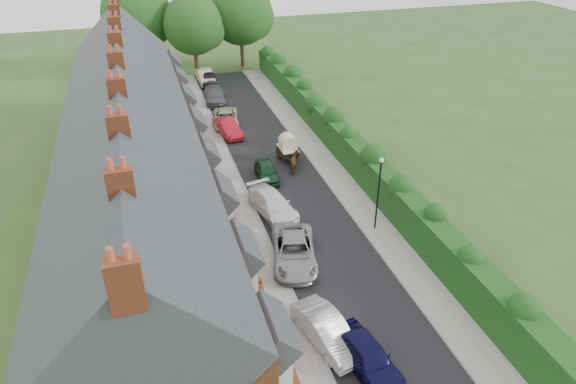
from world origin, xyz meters
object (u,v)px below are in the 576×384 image
at_px(car_grey, 215,95).
at_px(horse, 295,163).
at_px(car_silver_a, 327,331).
at_px(car_beige, 226,119).
at_px(car_navy, 367,356).
at_px(horse_cart, 288,146).
at_px(car_red, 228,128).
at_px(car_black, 209,79).
at_px(car_white, 273,204).
at_px(car_green, 267,171).
at_px(car_silver_b, 294,251).
at_px(lamppost, 379,185).

relative_size(car_grey, horse, 2.78).
distance_m(car_silver_a, car_beige, 28.02).
bearing_deg(car_navy, horse_cart, 73.87).
bearing_deg(car_red, car_black, 76.92).
xyz_separation_m(car_white, car_black, (0.23, 28.25, 0.02)).
distance_m(car_navy, car_green, 18.80).
distance_m(car_silver_b, horse_cart, 13.30).
relative_size(car_silver_b, horse_cart, 1.70).
bearing_deg(car_green, car_silver_b, -92.56).
height_order(lamppost, horse_cart, lamppost).
bearing_deg(car_green, car_white, -96.68).
bearing_deg(car_black, car_navy, -85.41).
xyz_separation_m(car_white, car_red, (-0.41, 13.84, -0.03)).
bearing_deg(horse_cart, car_green, -134.52).
bearing_deg(horse_cart, car_grey, 102.43).
height_order(car_beige, car_black, car_black).
bearing_deg(car_silver_a, car_silver_b, 72.94).
bearing_deg(horse, car_beige, -54.78).
height_order(car_white, horse, horse).
height_order(car_grey, car_black, car_black).
relative_size(car_white, horse, 2.76).
bearing_deg(lamppost, car_silver_a, -127.97).
distance_m(car_silver_b, horse, 11.41).
height_order(lamppost, car_black, lamppost).
relative_size(car_green, car_black, 0.85).
distance_m(car_beige, car_grey, 6.60).
height_order(car_navy, car_silver_a, car_navy).
relative_size(car_navy, car_black, 0.99).
relative_size(car_silver_b, car_grey, 1.07).
xyz_separation_m(car_green, car_beige, (-0.98, 11.22, 0.03)).
height_order(lamppost, car_silver_b, lamppost).
distance_m(car_green, car_black, 23.39).
distance_m(lamppost, car_silver_a, 10.71).
xyz_separation_m(car_white, car_beige, (-0.14, 16.09, -0.06)).
relative_size(car_white, car_grey, 0.99).
bearing_deg(horse, car_grey, -61.51).
distance_m(car_beige, car_black, 12.17).
bearing_deg(car_navy, car_silver_a, 112.14).
bearing_deg(car_red, car_silver_a, -100.91).
xyz_separation_m(lamppost, car_grey, (-5.93, 26.42, -2.57)).
bearing_deg(car_red, car_grey, 77.39).
bearing_deg(car_silver_b, car_beige, 103.63).
height_order(lamppost, car_silver_a, lamppost).
xyz_separation_m(car_silver_a, car_beige, (0.42, 28.02, -0.07)).
xyz_separation_m(car_green, horse_cart, (2.45, 2.49, 0.67)).
height_order(car_silver_b, car_black, car_silver_b).
bearing_deg(car_navy, car_green, 80.36).
height_order(car_navy, car_red, car_navy).
bearing_deg(car_beige, horse, -63.81).
bearing_deg(car_silver_b, lamppost, 29.80).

